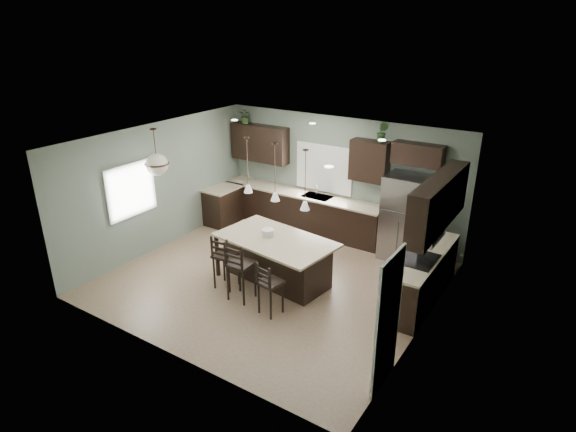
% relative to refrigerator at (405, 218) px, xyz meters
% --- Properties ---
extents(ground, '(6.00, 6.00, 0.00)m').
position_rel_refrigerator_xyz_m(ground, '(-1.80, -2.33, -0.93)').
color(ground, '#9E8466').
rests_on(ground, ground).
extents(pantry_door, '(0.04, 0.82, 2.04)m').
position_rel_refrigerator_xyz_m(pantry_door, '(1.18, -3.88, 0.09)').
color(pantry_door, white).
rests_on(pantry_door, ground).
extents(window_back, '(1.35, 0.02, 1.00)m').
position_rel_refrigerator_xyz_m(window_back, '(-2.20, 0.41, 0.62)').
color(window_back, white).
rests_on(window_back, room_shell).
extents(window_left, '(0.02, 1.10, 1.00)m').
position_rel_refrigerator_xyz_m(window_left, '(-4.78, -3.13, 0.62)').
color(window_left, white).
rests_on(window_left, room_shell).
extents(left_return_cabs, '(0.60, 0.90, 0.90)m').
position_rel_refrigerator_xyz_m(left_return_cabs, '(-4.50, -0.63, -0.48)').
color(left_return_cabs, black).
rests_on(left_return_cabs, ground).
extents(left_return_countertop, '(0.66, 0.96, 0.04)m').
position_rel_refrigerator_xyz_m(left_return_countertop, '(-4.48, -0.63, -0.01)').
color(left_return_countertop, '#C4B994').
rests_on(left_return_countertop, left_return_cabs).
extents(back_lower_cabs, '(4.20, 0.60, 0.90)m').
position_rel_refrigerator_xyz_m(back_lower_cabs, '(-2.65, 0.12, -0.48)').
color(back_lower_cabs, black).
rests_on(back_lower_cabs, ground).
extents(back_countertop, '(4.20, 0.66, 0.04)m').
position_rel_refrigerator_xyz_m(back_countertop, '(-2.65, 0.10, -0.01)').
color(back_countertop, '#C4B994').
rests_on(back_countertop, back_lower_cabs).
extents(sink_inset, '(0.70, 0.45, 0.01)m').
position_rel_refrigerator_xyz_m(sink_inset, '(-2.20, 0.10, 0.01)').
color(sink_inset, gray).
rests_on(sink_inset, back_countertop).
extents(faucet, '(0.02, 0.02, 0.28)m').
position_rel_refrigerator_xyz_m(faucet, '(-2.20, 0.07, 0.16)').
color(faucet, silver).
rests_on(faucet, back_countertop).
extents(back_upper_left, '(1.55, 0.34, 0.90)m').
position_rel_refrigerator_xyz_m(back_upper_left, '(-3.95, 0.25, 1.02)').
color(back_upper_left, black).
rests_on(back_upper_left, room_shell).
extents(back_upper_right, '(0.85, 0.34, 0.90)m').
position_rel_refrigerator_xyz_m(back_upper_right, '(-1.00, 0.25, 1.02)').
color(back_upper_right, black).
rests_on(back_upper_right, room_shell).
extents(fridge_header, '(1.05, 0.34, 0.45)m').
position_rel_refrigerator_xyz_m(fridge_header, '(0.05, 0.25, 1.32)').
color(fridge_header, black).
rests_on(fridge_header, room_shell).
extents(right_lower_cabs, '(0.60, 2.35, 0.90)m').
position_rel_refrigerator_xyz_m(right_lower_cabs, '(0.90, -1.45, -0.48)').
color(right_lower_cabs, black).
rests_on(right_lower_cabs, ground).
extents(right_countertop, '(0.66, 2.35, 0.04)m').
position_rel_refrigerator_xyz_m(right_countertop, '(0.88, -1.45, -0.01)').
color(right_countertop, '#C4B994').
rests_on(right_countertop, right_lower_cabs).
extents(cooktop, '(0.58, 0.75, 0.02)m').
position_rel_refrigerator_xyz_m(cooktop, '(0.88, -1.73, 0.02)').
color(cooktop, black).
rests_on(cooktop, right_countertop).
extents(wall_oven_front, '(0.01, 0.72, 0.60)m').
position_rel_refrigerator_xyz_m(wall_oven_front, '(0.60, -1.73, -0.48)').
color(wall_oven_front, gray).
rests_on(wall_oven_front, right_lower_cabs).
extents(right_upper_cabs, '(0.34, 2.35, 0.90)m').
position_rel_refrigerator_xyz_m(right_upper_cabs, '(1.03, -1.45, 1.02)').
color(right_upper_cabs, black).
rests_on(right_upper_cabs, room_shell).
extents(microwave, '(0.40, 0.75, 0.40)m').
position_rel_refrigerator_xyz_m(microwave, '(0.98, -1.73, 0.62)').
color(microwave, gray).
rests_on(microwave, right_upper_cabs).
extents(refrigerator, '(0.90, 0.74, 1.85)m').
position_rel_refrigerator_xyz_m(refrigerator, '(0.00, 0.00, 0.00)').
color(refrigerator, gray).
rests_on(refrigerator, ground).
extents(kitchen_island, '(2.40, 1.57, 0.92)m').
position_rel_refrigerator_xyz_m(kitchen_island, '(-1.70, -2.36, -0.46)').
color(kitchen_island, black).
rests_on(kitchen_island, ground).
extents(serving_dish, '(0.24, 0.24, 0.14)m').
position_rel_refrigerator_xyz_m(serving_dish, '(-1.90, -2.33, 0.07)').
color(serving_dish, silver).
rests_on(serving_dish, kitchen_island).
extents(bar_stool_left, '(0.46, 0.46, 1.11)m').
position_rel_refrigerator_xyz_m(bar_stool_left, '(-2.39, -3.04, -0.37)').
color(bar_stool_left, black).
rests_on(bar_stool_left, ground).
extents(bar_stool_center, '(0.45, 0.45, 1.19)m').
position_rel_refrigerator_xyz_m(bar_stool_center, '(-1.88, -3.21, -0.33)').
color(bar_stool_center, black).
rests_on(bar_stool_center, ground).
extents(bar_stool_right, '(0.43, 0.43, 1.01)m').
position_rel_refrigerator_xyz_m(bar_stool_right, '(-1.15, -3.32, -0.42)').
color(bar_stool_right, black).
rests_on(bar_stool_right, ground).
extents(pendant_left, '(0.17, 0.17, 1.10)m').
position_rel_refrigerator_xyz_m(pendant_left, '(-2.39, -2.26, 1.32)').
color(pendant_left, white).
rests_on(pendant_left, room_shell).
extents(pendant_center, '(0.17, 0.17, 1.10)m').
position_rel_refrigerator_xyz_m(pendant_center, '(-1.70, -2.36, 1.32)').
color(pendant_center, white).
rests_on(pendant_center, room_shell).
extents(pendant_right, '(0.17, 0.17, 1.10)m').
position_rel_refrigerator_xyz_m(pendant_right, '(-1.01, -2.45, 1.32)').
color(pendant_right, white).
rests_on(pendant_right, room_shell).
extents(chandelier, '(0.50, 0.50, 0.98)m').
position_rel_refrigerator_xyz_m(chandelier, '(-4.40, -2.70, 1.39)').
color(chandelier, beige).
rests_on(chandelier, room_shell).
extents(plant_back_left, '(0.39, 0.35, 0.37)m').
position_rel_refrigerator_xyz_m(plant_back_left, '(-4.34, 0.22, 1.66)').
color(plant_back_left, '#2C481F').
rests_on(plant_back_left, back_upper_left).
extents(plant_back_right, '(0.25, 0.21, 0.44)m').
position_rel_refrigerator_xyz_m(plant_back_right, '(-0.74, 0.22, 1.69)').
color(plant_back_right, '#284E22').
rests_on(plant_back_right, back_upper_right).
extents(room_shell, '(6.00, 6.00, 6.00)m').
position_rel_refrigerator_xyz_m(room_shell, '(-1.80, -2.33, 0.77)').
color(room_shell, slate).
rests_on(room_shell, ground).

